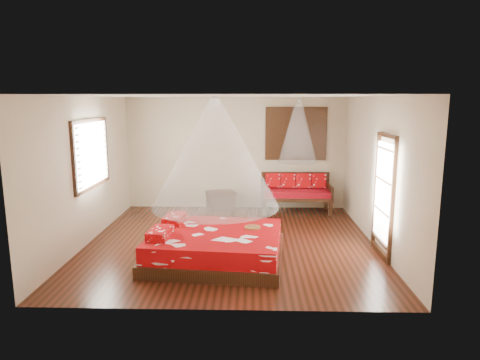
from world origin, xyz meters
The scene contains 10 objects.
room centered at (0.00, 0.00, 1.40)m, with size 5.54×5.54×2.84m.
bed centered at (-0.22, -0.94, 0.25)m, with size 2.44×2.24×0.65m.
daybed centered at (1.50, 2.38, 0.52)m, with size 1.70×0.76×0.94m.
storage_chest centered at (-0.37, 2.45, 0.24)m, with size 0.81×0.70×0.47m.
shutter_panel centered at (1.50, 2.72, 1.90)m, with size 1.52×0.06×1.32m.
window_left centered at (-2.71, 0.20, 1.70)m, with size 0.10×1.74×1.34m.
glazed_door centered at (2.72, -0.60, 1.07)m, with size 0.08×1.02×2.16m.
wine_tray centered at (0.42, -0.71, 0.56)m, with size 0.28×0.28×0.23m.
mosquito_net_main centered at (-0.20, -0.94, 1.85)m, with size 2.15×2.15×1.80m, color white.
mosquito_net_daybed centered at (1.50, 2.25, 2.00)m, with size 0.93×0.93×1.50m, color white.
Camera 1 is at (0.41, -7.97, 2.74)m, focal length 32.00 mm.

